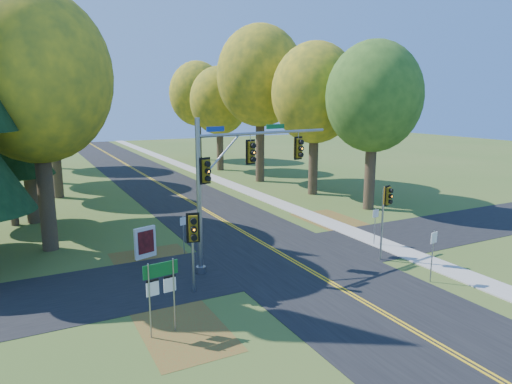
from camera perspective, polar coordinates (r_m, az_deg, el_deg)
name	(u,v)px	position (r m, az deg, el deg)	size (l,w,h in m)	color
ground	(307,269)	(23.32, 6.40, -9.56)	(160.00, 160.00, 0.00)	#3D5B20
road_main	(307,269)	(23.31, 6.40, -9.54)	(8.00, 160.00, 0.02)	black
road_cross	(286,257)	(24.89, 3.82, -8.11)	(60.00, 6.00, 0.02)	black
centerline_left	(305,269)	(23.26, 6.19, -9.55)	(0.10, 160.00, 0.01)	gold
centerline_right	(309,268)	(23.36, 6.60, -9.46)	(0.10, 160.00, 0.01)	gold
sidewalk_east	(399,250)	(27.08, 17.47, -6.96)	(1.60, 160.00, 0.06)	#9E998E
leaf_patch_w_near	(158,265)	(24.23, -12.18, -8.91)	(4.00, 6.00, 0.00)	brown
leaf_patch_e	(341,224)	(31.76, 10.63, -3.98)	(3.50, 8.00, 0.00)	brown
leaf_patch_w_far	(183,329)	(17.81, -9.17, -16.54)	(3.00, 5.00, 0.00)	brown
tree_w_a	(37,78)	(27.47, -25.73, 12.75)	(8.00, 8.00, 14.15)	#38281C
tree_e_a	(374,97)	(35.85, 14.50, 11.38)	(7.20, 7.20, 12.73)	#38281C
tree_w_b	(21,68)	(34.40, -27.30, 13.59)	(8.60, 8.60, 15.38)	#38281C
tree_e_b	(315,94)	(40.85, 7.40, 12.11)	(7.60, 7.60, 13.33)	#38281C
tree_w_c	(52,105)	(42.60, -24.13, 9.91)	(6.80, 6.80, 11.91)	#38281C
tree_e_c	(260,77)	(47.28, 0.56, 14.22)	(8.80, 8.80, 15.79)	#38281C
tree_w_d	(38,85)	(51.29, -25.60, 11.93)	(8.20, 8.20, 14.56)	#38281C
tree_e_d	(220,101)	(55.26, -4.57, 11.26)	(7.00, 7.00, 12.32)	#38281C
tree_w_e	(45,86)	(62.24, -24.89, 11.97)	(8.40, 8.40, 14.97)	#38281C
tree_e_e	(198,94)	(65.67, -7.31, 12.05)	(7.80, 7.80, 13.74)	#38281C
pine_c	(0,78)	(34.08, -29.38, 12.28)	(5.60, 5.60, 20.56)	#38281C
traffic_mast	(235,172)	(22.64, -2.62, 2.57)	(8.21, 1.84, 7.53)	gray
east_signal_pole	(386,204)	(24.40, 15.97, -1.46)	(0.46, 0.54, 4.05)	gray
ped_signal_pole	(193,234)	(19.67, -7.87, -5.23)	(0.57, 0.67, 3.65)	gray
route_sign_cluster	(161,283)	(16.79, -11.76, -11.07)	(1.29, 0.21, 2.78)	gray
info_kiosk	(145,243)	(25.21, -13.69, -6.16)	(1.22, 0.53, 1.70)	silver
reg_sign_e_north	(375,220)	(27.35, 14.69, -3.41)	(0.42, 0.06, 2.19)	gray
reg_sign_e_south	(433,247)	(22.59, 21.26, -6.42)	(0.47, 0.12, 2.48)	gray
reg_sign_w	(183,228)	(25.27, -9.05, -4.46)	(0.40, 0.13, 2.15)	gray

